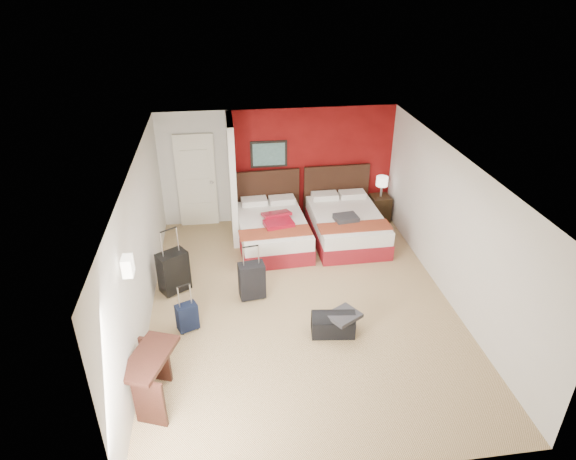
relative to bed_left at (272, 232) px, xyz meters
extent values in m
plane|color=tan|center=(0.27, -2.07, -0.29)|extent=(6.50, 6.50, 0.00)
cube|color=silver|center=(0.27, 1.18, 0.96)|extent=(5.00, 0.04, 2.50)
cube|color=silver|center=(-2.23, -2.07, 0.96)|extent=(0.04, 6.50, 2.50)
cube|color=black|center=(0.07, 1.12, 1.26)|extent=(0.78, 0.03, 0.58)
cube|color=white|center=(-2.11, -3.57, 1.61)|extent=(0.12, 0.20, 0.24)
cube|color=maroon|center=(1.02, 1.16, 0.96)|extent=(3.50, 0.04, 2.50)
cube|color=silver|center=(-0.73, 0.54, 0.96)|extent=(0.12, 1.20, 2.50)
cube|color=silver|center=(-1.48, 1.13, 0.74)|extent=(0.82, 0.06, 2.05)
cube|color=white|center=(0.00, 0.00, 0.00)|extent=(1.45, 2.00, 0.58)
cube|color=white|center=(1.54, 0.02, 0.01)|extent=(1.41, 2.00, 0.59)
cube|color=maroon|center=(0.10, -0.10, 0.34)|extent=(0.70, 0.86, 0.10)
cube|color=#36373B|center=(1.44, -0.28, 0.36)|extent=(0.49, 0.41, 0.11)
cube|color=black|center=(2.49, 0.79, 0.00)|extent=(0.44, 0.44, 0.58)
cylinder|color=white|center=(2.49, 0.79, 0.52)|extent=(0.29, 0.29, 0.46)
cube|color=black|center=(-1.87, -1.39, 0.08)|extent=(0.58, 0.52, 0.74)
cube|color=black|center=(-0.54, -1.77, 0.03)|extent=(0.46, 0.33, 0.64)
cube|color=black|center=(-1.61, -2.49, -0.07)|extent=(0.37, 0.31, 0.44)
cube|color=black|center=(0.63, -2.89, -0.12)|extent=(0.70, 0.43, 0.34)
cube|color=#343438|center=(0.78, -2.94, 0.08)|extent=(0.60, 0.57, 0.06)
cube|color=#321610|center=(-1.98, -3.89, 0.09)|extent=(0.75, 1.01, 0.76)
camera|label=1|loc=(-0.89, -8.84, 4.82)|focal=31.10mm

